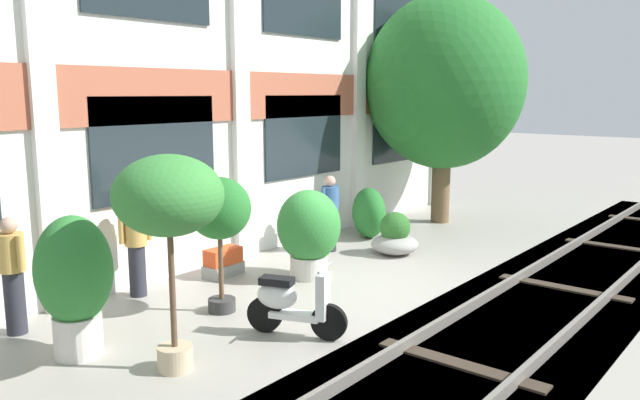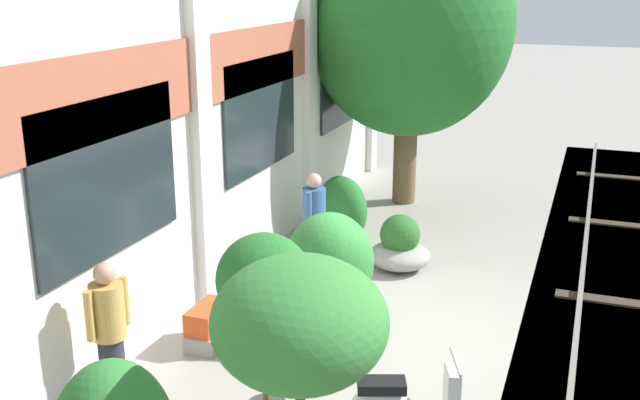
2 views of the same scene
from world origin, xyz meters
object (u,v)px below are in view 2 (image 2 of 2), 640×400
at_px(topiary_hedge, 342,209).
at_px(potted_plant_low_pan, 300,332).
at_px(resident_by_doorway, 110,333).
at_px(potted_plant_wide_bowl, 400,247).
at_px(potted_plant_square_trough, 209,326).
at_px(potted_plant_stone_basin, 329,267).
at_px(resident_watching_tracks, 314,221).
at_px(broadleaf_tree, 409,29).
at_px(potted_plant_terracotta_small, 264,285).

bearing_deg(topiary_hedge, potted_plant_low_pan, -163.44).
relative_size(resident_by_doorway, topiary_hedge, 1.46).
relative_size(potted_plant_wide_bowl, resident_by_doorway, 0.58).
bearing_deg(potted_plant_square_trough, potted_plant_low_pan, -140.80).
distance_m(potted_plant_stone_basin, resident_watching_tracks, 1.86).
bearing_deg(resident_by_doorway, broadleaf_tree, 97.48).
bearing_deg(potted_plant_low_pan, topiary_hedge, 16.56).
height_order(potted_plant_wide_bowl, topiary_hedge, topiary_hedge).
height_order(potted_plant_stone_basin, resident_by_doorway, resident_by_doorway).
bearing_deg(potted_plant_square_trough, broadleaf_tree, -6.41).
xyz_separation_m(potted_plant_wide_bowl, resident_by_doorway, (-4.74, 1.75, 0.53)).
bearing_deg(potted_plant_terracotta_small, resident_watching_tracks, 13.99).
relative_size(broadleaf_tree, potted_plant_stone_basin, 3.58).
distance_m(potted_plant_square_trough, resident_watching_tracks, 2.62).
distance_m(broadleaf_tree, resident_watching_tracks, 4.70).
bearing_deg(potted_plant_stone_basin, potted_plant_square_trough, 125.10).
relative_size(potted_plant_low_pan, resident_by_doorway, 1.55).
height_order(potted_plant_wide_bowl, potted_plant_square_trough, potted_plant_wide_bowl).
bearing_deg(potted_plant_stone_basin, topiary_hedge, 16.17).
xyz_separation_m(potted_plant_wide_bowl, resident_watching_tracks, (-0.63, 1.14, 0.49)).
distance_m(broadleaf_tree, potted_plant_stone_basin, 6.17).
distance_m(broadleaf_tree, potted_plant_low_pan, 9.64).
bearing_deg(resident_watching_tracks, broadleaf_tree, 84.95).
bearing_deg(resident_watching_tracks, potted_plant_square_trough, -98.82).
xyz_separation_m(potted_plant_wide_bowl, potted_plant_low_pan, (-6.06, -0.84, 1.64)).
xyz_separation_m(broadleaf_tree, resident_watching_tracks, (-3.98, 0.34, -2.48)).
bearing_deg(potted_plant_low_pan, potted_plant_stone_basin, 16.89).
height_order(broadleaf_tree, potted_plant_wide_bowl, broadleaf_tree).
bearing_deg(potted_plant_terracotta_small, potted_plant_square_trough, 46.89).
xyz_separation_m(broadleaf_tree, potted_plant_wide_bowl, (-3.35, -0.80, -2.96)).
distance_m(potted_plant_wide_bowl, potted_plant_square_trough, 3.50).
relative_size(potted_plant_low_pan, topiary_hedge, 2.26).
relative_size(potted_plant_low_pan, potted_plant_square_trough, 3.37).
xyz_separation_m(potted_plant_low_pan, resident_by_doorway, (1.32, 2.59, -1.11)).
height_order(potted_plant_terracotta_small, topiary_hedge, potted_plant_terracotta_small).
bearing_deg(resident_by_doorway, resident_watching_tracks, 95.77).
bearing_deg(topiary_hedge, potted_plant_wide_bowl, -125.13).
bearing_deg(broadleaf_tree, topiary_hedge, 170.56).
relative_size(potted_plant_wide_bowl, potted_plant_low_pan, 0.37).
relative_size(potted_plant_terracotta_small, resident_by_doorway, 1.23).
xyz_separation_m(broadleaf_tree, potted_plant_stone_basin, (-5.64, -0.50, -2.45)).
relative_size(broadleaf_tree, potted_plant_square_trough, 7.38).
distance_m(potted_plant_terracotta_small, potted_plant_square_trough, 2.20).
xyz_separation_m(resident_by_doorway, resident_watching_tracks, (4.11, -0.61, -0.04)).
height_order(broadleaf_tree, resident_by_doorway, broadleaf_tree).
xyz_separation_m(resident_watching_tracks, topiary_hedge, (1.48, 0.07, -0.27)).
distance_m(potted_plant_terracotta_small, potted_plant_low_pan, 2.03).
xyz_separation_m(broadleaf_tree, potted_plant_square_trough, (-6.50, 0.73, -3.06)).
distance_m(potted_plant_stone_basin, potted_plant_low_pan, 4.10).
relative_size(broadleaf_tree, resident_by_doorway, 3.40).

